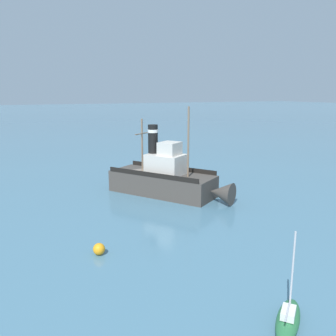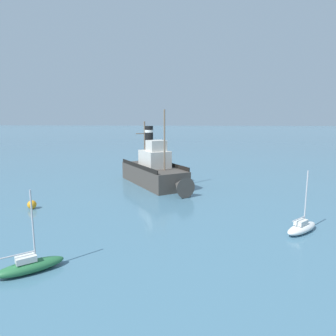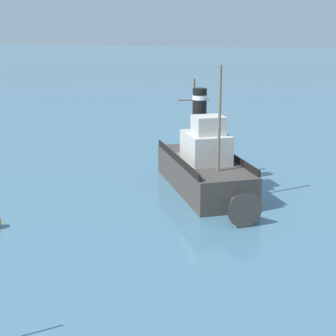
# 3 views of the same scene
# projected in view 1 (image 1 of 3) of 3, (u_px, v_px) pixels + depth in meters

# --- Properties ---
(ground_plane) EXTENTS (600.00, 600.00, 0.00)m
(ground_plane) POSITION_uv_depth(u_px,v_px,m) (145.00, 191.00, 41.69)
(ground_plane) COLOR #477289
(old_tugboat) EXTENTS (10.65, 13.93, 9.90)m
(old_tugboat) POSITION_uv_depth(u_px,v_px,m) (167.00, 179.00, 39.81)
(old_tugboat) COLOR #423D38
(old_tugboat) RESTS_ON ground
(sailboat_green) EXTENTS (3.64, 3.26, 4.90)m
(sailboat_green) POSITION_uv_depth(u_px,v_px,m) (288.00, 319.00, 17.54)
(sailboat_green) COLOR #286B3D
(sailboat_green) RESTS_ON ground
(mooring_buoy) EXTENTS (0.86, 0.86, 0.86)m
(mooring_buoy) POSITION_uv_depth(u_px,v_px,m) (99.00, 249.00, 25.29)
(mooring_buoy) COLOR orange
(mooring_buoy) RESTS_ON ground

